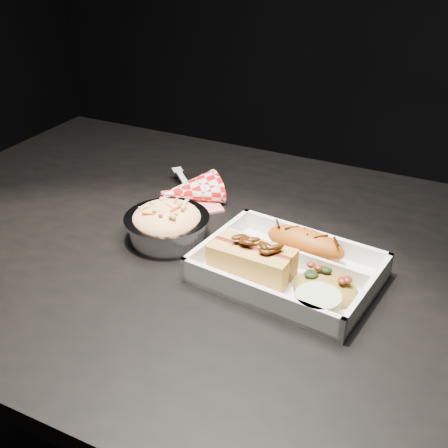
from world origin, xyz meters
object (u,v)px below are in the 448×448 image
at_px(dining_table, 215,289).
at_px(hotdog, 252,257).
at_px(foil_coleslaw_cup, 167,223).
at_px(napkin_fork, 189,191).
at_px(fried_pastry, 305,243).
at_px(food_tray, 288,271).

relative_size(dining_table, hotdog, 9.69).
relative_size(dining_table, foil_coleslaw_cup, 8.75).
bearing_deg(napkin_fork, foil_coleslaw_cup, -29.30).
relative_size(fried_pastry, foil_coleslaw_cup, 0.92).
xyz_separation_m(food_tray, foil_coleslaw_cup, (-0.21, 0.01, 0.02)).
bearing_deg(food_tray, foil_coleslaw_cup, -177.17).
bearing_deg(hotdog, napkin_fork, 142.23).
xyz_separation_m(fried_pastry, napkin_fork, (-0.26, 0.10, -0.01)).
height_order(foil_coleslaw_cup, napkin_fork, same).
height_order(hotdog, foil_coleslaw_cup, foil_coleslaw_cup).
bearing_deg(food_tray, napkin_fork, 154.98).
height_order(dining_table, hotdog, hotdog).
relative_size(food_tray, foil_coleslaw_cup, 1.97).
xyz_separation_m(dining_table, hotdog, (0.09, -0.06, 0.12)).
height_order(food_tray, foil_coleslaw_cup, foil_coleslaw_cup).
distance_m(hotdog, foil_coleslaw_cup, 0.17).
relative_size(fried_pastry, napkin_fork, 0.80).
relative_size(dining_table, food_tray, 4.45).
distance_m(dining_table, fried_pastry, 0.19).
distance_m(dining_table, foil_coleslaw_cup, 0.14).
xyz_separation_m(fried_pastry, foil_coleslaw_cup, (-0.22, -0.04, 0.00)).
relative_size(hotdog, napkin_fork, 0.79).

